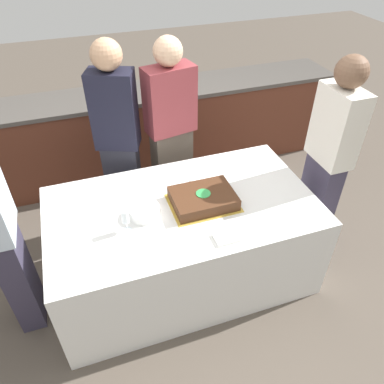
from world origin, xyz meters
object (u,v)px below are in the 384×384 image
(person_cutting_cake, at_px, (171,134))
(person_seated_right, at_px, (328,159))
(cake, at_px, (203,199))
(wine_glass, at_px, (125,218))
(plate_stack, at_px, (145,212))
(person_standing_back, at_px, (118,140))

(person_cutting_cake, relative_size, person_seated_right, 1.00)
(cake, xyz_separation_m, wine_glass, (-0.57, -0.10, 0.07))
(cake, height_order, person_cutting_cake, person_cutting_cake)
(plate_stack, bearing_deg, person_seated_right, 0.84)
(person_standing_back, bearing_deg, cake, 141.15)
(wine_glass, relative_size, person_cutting_cake, 0.10)
(cake, height_order, person_standing_back, person_standing_back)
(wine_glass, distance_m, person_seated_right, 1.60)
(cake, xyz_separation_m, person_cutting_cake, (0.00, 0.79, 0.09))
(person_cutting_cake, distance_m, person_seated_right, 1.28)
(plate_stack, xyz_separation_m, wine_glass, (-0.14, -0.10, 0.08))
(cake, distance_m, person_standing_back, 0.91)
(plate_stack, relative_size, person_seated_right, 0.13)
(wine_glass, bearing_deg, cake, 9.67)
(plate_stack, distance_m, person_cutting_cake, 0.89)
(plate_stack, xyz_separation_m, person_standing_back, (-0.02, 0.78, 0.13))
(cake, bearing_deg, person_seated_right, 1.66)
(plate_stack, xyz_separation_m, person_cutting_cake, (0.42, 0.78, 0.10))
(person_cutting_cake, bearing_deg, plate_stack, 50.61)
(cake, height_order, plate_stack, cake)
(cake, height_order, person_seated_right, person_seated_right)
(plate_stack, distance_m, person_seated_right, 1.45)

